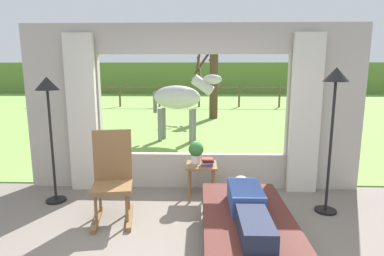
{
  "coord_description": "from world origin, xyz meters",
  "views": [
    {
      "loc": [
        0.14,
        -2.66,
        1.87
      ],
      "look_at": [
        0.0,
        1.8,
        1.05
      ],
      "focal_mm": 29.81,
      "sensor_mm": 36.0,
      "label": 1
    }
  ],
  "objects_px": {
    "side_table": "(201,170)",
    "floor_lamp_right": "(335,97)",
    "floor_lamp_left": "(48,102)",
    "recliner_sofa": "(246,231)",
    "book_stack": "(207,162)",
    "pasture_tree": "(212,80)",
    "potted_plant": "(196,151)",
    "horse": "(180,98)",
    "reclining_person": "(248,205)",
    "rocking_chair": "(113,176)"
  },
  "relations": [
    {
      "from": "rocking_chair",
      "to": "potted_plant",
      "type": "height_order",
      "value": "rocking_chair"
    },
    {
      "from": "side_table",
      "to": "floor_lamp_right",
      "type": "distance_m",
      "value": 2.04
    },
    {
      "from": "potted_plant",
      "to": "book_stack",
      "type": "bearing_deg",
      "value": -36.0
    },
    {
      "from": "floor_lamp_right",
      "to": "pasture_tree",
      "type": "distance_m",
      "value": 8.26
    },
    {
      "from": "floor_lamp_right",
      "to": "floor_lamp_left",
      "type": "bearing_deg",
      "value": 176.54
    },
    {
      "from": "book_stack",
      "to": "horse",
      "type": "relative_size",
      "value": 0.1
    },
    {
      "from": "rocking_chair",
      "to": "book_stack",
      "type": "height_order",
      "value": "rocking_chair"
    },
    {
      "from": "recliner_sofa",
      "to": "potted_plant",
      "type": "relative_size",
      "value": 5.33
    },
    {
      "from": "floor_lamp_right",
      "to": "horse",
      "type": "distance_m",
      "value": 4.71
    },
    {
      "from": "recliner_sofa",
      "to": "rocking_chair",
      "type": "bearing_deg",
      "value": 155.2
    },
    {
      "from": "reclining_person",
      "to": "floor_lamp_right",
      "type": "distance_m",
      "value": 1.86
    },
    {
      "from": "book_stack",
      "to": "pasture_tree",
      "type": "relative_size",
      "value": 0.06
    },
    {
      "from": "reclining_person",
      "to": "potted_plant",
      "type": "distance_m",
      "value": 1.58
    },
    {
      "from": "reclining_person",
      "to": "potted_plant",
      "type": "bearing_deg",
      "value": 110.16
    },
    {
      "from": "recliner_sofa",
      "to": "side_table",
      "type": "relative_size",
      "value": 3.28
    },
    {
      "from": "rocking_chair",
      "to": "side_table",
      "type": "height_order",
      "value": "rocking_chair"
    },
    {
      "from": "side_table",
      "to": "rocking_chair",
      "type": "bearing_deg",
      "value": -150.25
    },
    {
      "from": "reclining_person",
      "to": "book_stack",
      "type": "xyz_separation_m",
      "value": [
        -0.39,
        1.35,
        0.05
      ]
    },
    {
      "from": "rocking_chair",
      "to": "potted_plant",
      "type": "distance_m",
      "value": 1.26
    },
    {
      "from": "potted_plant",
      "to": "floor_lamp_right",
      "type": "bearing_deg",
      "value": -14.78
    },
    {
      "from": "book_stack",
      "to": "rocking_chair",
      "type": "bearing_deg",
      "value": -154.3
    },
    {
      "from": "floor_lamp_left",
      "to": "floor_lamp_right",
      "type": "relative_size",
      "value": 0.93
    },
    {
      "from": "floor_lamp_right",
      "to": "horse",
      "type": "relative_size",
      "value": 1.04
    },
    {
      "from": "side_table",
      "to": "potted_plant",
      "type": "xyz_separation_m",
      "value": [
        -0.08,
        0.06,
        0.28
      ]
    },
    {
      "from": "floor_lamp_left",
      "to": "reclining_person",
      "type": "bearing_deg",
      "value": -25.77
    },
    {
      "from": "book_stack",
      "to": "pasture_tree",
      "type": "distance_m",
      "value": 7.88
    },
    {
      "from": "recliner_sofa",
      "to": "reclining_person",
      "type": "height_order",
      "value": "reclining_person"
    },
    {
      "from": "rocking_chair",
      "to": "side_table",
      "type": "xyz_separation_m",
      "value": [
        1.12,
        0.64,
        -0.12
      ]
    },
    {
      "from": "book_stack",
      "to": "floor_lamp_left",
      "type": "relative_size",
      "value": 0.1
    },
    {
      "from": "recliner_sofa",
      "to": "floor_lamp_right",
      "type": "xyz_separation_m",
      "value": [
        1.19,
        0.96,
        1.32
      ]
    },
    {
      "from": "side_table",
      "to": "floor_lamp_right",
      "type": "height_order",
      "value": "floor_lamp_right"
    },
    {
      "from": "potted_plant",
      "to": "floor_lamp_right",
      "type": "distance_m",
      "value": 1.98
    },
    {
      "from": "potted_plant",
      "to": "side_table",
      "type": "bearing_deg",
      "value": -36.87
    },
    {
      "from": "recliner_sofa",
      "to": "floor_lamp_left",
      "type": "xyz_separation_m",
      "value": [
        -2.57,
        1.19,
        1.22
      ]
    },
    {
      "from": "potted_plant",
      "to": "book_stack",
      "type": "xyz_separation_m",
      "value": [
        0.17,
        -0.12,
        -0.13
      ]
    },
    {
      "from": "floor_lamp_left",
      "to": "floor_lamp_right",
      "type": "height_order",
      "value": "floor_lamp_right"
    },
    {
      "from": "floor_lamp_left",
      "to": "horse",
      "type": "relative_size",
      "value": 0.98
    },
    {
      "from": "floor_lamp_right",
      "to": "potted_plant",
      "type": "bearing_deg",
      "value": 165.22
    },
    {
      "from": "recliner_sofa",
      "to": "rocking_chair",
      "type": "relative_size",
      "value": 1.52
    },
    {
      "from": "pasture_tree",
      "to": "recliner_sofa",
      "type": "bearing_deg",
      "value": -89.5
    },
    {
      "from": "recliner_sofa",
      "to": "floor_lamp_right",
      "type": "height_order",
      "value": "floor_lamp_right"
    },
    {
      "from": "side_table",
      "to": "floor_lamp_left",
      "type": "height_order",
      "value": "floor_lamp_left"
    },
    {
      "from": "recliner_sofa",
      "to": "side_table",
      "type": "height_order",
      "value": "side_table"
    },
    {
      "from": "recliner_sofa",
      "to": "potted_plant",
      "type": "distance_m",
      "value": 1.6
    },
    {
      "from": "horse",
      "to": "pasture_tree",
      "type": "bearing_deg",
      "value": 178.28
    },
    {
      "from": "potted_plant",
      "to": "floor_lamp_right",
      "type": "relative_size",
      "value": 0.17
    },
    {
      "from": "side_table",
      "to": "horse",
      "type": "bearing_deg",
      "value": 98.56
    },
    {
      "from": "horse",
      "to": "recliner_sofa",
      "type": "bearing_deg",
      "value": 23.07
    },
    {
      "from": "recliner_sofa",
      "to": "rocking_chair",
      "type": "height_order",
      "value": "rocking_chair"
    },
    {
      "from": "floor_lamp_left",
      "to": "pasture_tree",
      "type": "bearing_deg",
      "value": 72.59
    }
  ]
}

